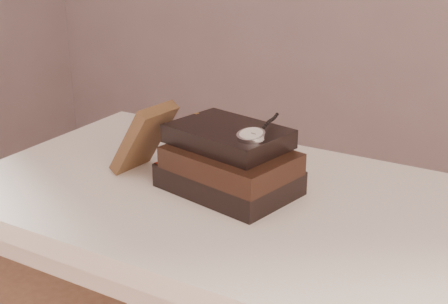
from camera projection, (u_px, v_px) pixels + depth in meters
The scene contains 5 objects.
table at pixel (228, 235), 1.19m from camera, with size 1.00×0.60×0.75m.
book_stack at pixel (229, 162), 1.14m from camera, with size 0.27×0.22×0.12m.
journal at pixel (144, 138), 1.22m from camera, with size 0.02×0.10×0.16m, color #402918.
pocket_watch at pixel (253, 134), 1.07m from camera, with size 0.06×0.16×0.02m.
eyeglasses at pixel (224, 135), 1.25m from camera, with size 0.12×0.13×0.05m.
Camera 1 is at (0.53, -0.57, 1.23)m, focal length 49.55 mm.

